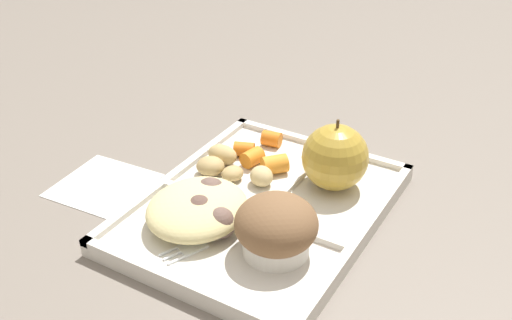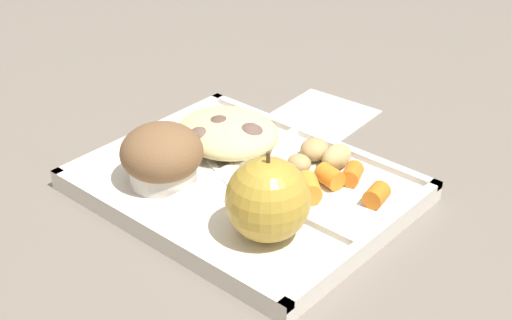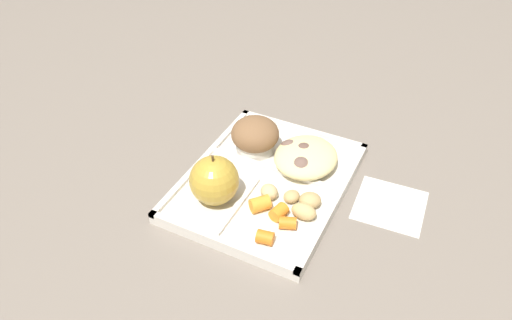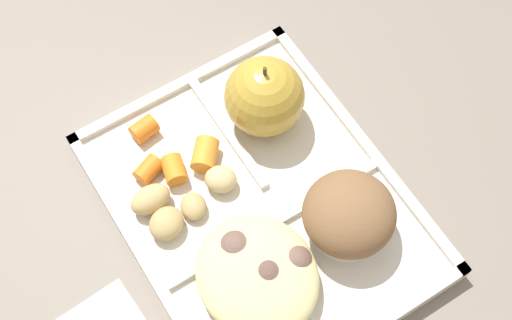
{
  "view_description": "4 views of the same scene",
  "coord_description": "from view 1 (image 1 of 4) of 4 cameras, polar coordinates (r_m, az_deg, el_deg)",
  "views": [
    {
      "loc": [
        0.5,
        0.29,
        0.42
      ],
      "look_at": [
        -0.02,
        -0.02,
        0.06
      ],
      "focal_mm": 42.89,
      "sensor_mm": 36.0,
      "label": 1
    },
    {
      "loc": [
        -0.44,
        0.48,
        0.43
      ],
      "look_at": [
        -0.03,
        0.02,
        0.06
      ],
      "focal_mm": 51.91,
      "sensor_mm": 36.0,
      "label": 2
    },
    {
      "loc": [
        -0.56,
        -0.26,
        0.57
      ],
      "look_at": [
        0.0,
        0.02,
        0.05
      ],
      "focal_mm": 34.33,
      "sensor_mm": 36.0,
      "label": 3
    },
    {
      "loc": [
        0.24,
        -0.15,
        0.68
      ],
      "look_at": [
        -0.03,
        0.01,
        0.05
      ],
      "focal_mm": 52.62,
      "sensor_mm": 36.0,
      "label": 4
    }
  ],
  "objects": [
    {
      "name": "potato_chunk_large",
      "position": [
        0.75,
        -2.21,
        -1.27
      ],
      "size": [
        0.03,
        0.03,
        0.02
      ],
      "primitive_type": "ellipsoid",
      "rotation": [
        0.0,
        0.0,
        5.93
      ],
      "color": "tan",
      "rests_on": "lunch_tray"
    },
    {
      "name": "potato_chunk_wedge",
      "position": [
        0.78,
        -3.15,
        0.5
      ],
      "size": [
        0.03,
        0.04,
        0.03
      ],
      "primitive_type": "ellipsoid",
      "rotation": [
        0.0,
        0.0,
        1.58
      ],
      "color": "tan",
      "rests_on": "lunch_tray"
    },
    {
      "name": "meatball_side",
      "position": [
        0.69,
        -4.27,
        -3.15
      ],
      "size": [
        0.04,
        0.04,
        0.04
      ],
      "primitive_type": "sphere",
      "color": "brown",
      "rests_on": "lunch_tray"
    },
    {
      "name": "paper_napkin",
      "position": [
        0.79,
        -14.03,
        -2.27
      ],
      "size": [
        0.12,
        0.12,
        0.0
      ],
      "primitive_type": "cube",
      "rotation": [
        0.0,
        0.0,
        0.06
      ],
      "color": "white",
      "rests_on": "ground"
    },
    {
      "name": "carrot_slice_back",
      "position": [
        0.82,
        1.47,
        1.99
      ],
      "size": [
        0.02,
        0.03,
        0.02
      ],
      "primitive_type": "cylinder",
      "rotation": [
        0.0,
        1.57,
        1.73
      ],
      "color": "orange",
      "rests_on": "lunch_tray"
    },
    {
      "name": "carrot_slice_large",
      "position": [
        0.77,
        -0.34,
        0.24
      ],
      "size": [
        0.03,
        0.03,
        0.02
      ],
      "primitive_type": "cylinder",
      "rotation": [
        0.0,
        1.57,
        2.91
      ],
      "color": "orange",
      "rests_on": "lunch_tray"
    },
    {
      "name": "green_apple",
      "position": [
        0.72,
        7.39,
        0.25
      ],
      "size": [
        0.08,
        0.08,
        0.09
      ],
      "color": "#B79333",
      "rests_on": "lunch_tray"
    },
    {
      "name": "bran_muffin",
      "position": [
        0.62,
        1.89,
        -6.33
      ],
      "size": [
        0.09,
        0.09,
        0.06
      ],
      "color": "silver",
      "rests_on": "lunch_tray"
    },
    {
      "name": "carrot_slice_diagonal",
      "position": [
        0.76,
        1.75,
        -0.42
      ],
      "size": [
        0.04,
        0.04,
        0.02
      ],
      "primitive_type": "cylinder",
      "rotation": [
        0.0,
        1.57,
        5.56
      ],
      "color": "orange",
      "rests_on": "lunch_tray"
    },
    {
      "name": "meatball_center",
      "position": [
        0.65,
        -3.38,
        -5.88
      ],
      "size": [
        0.03,
        0.03,
        0.03
      ],
      "primitive_type": "sphere",
      "color": "brown",
      "rests_on": "lunch_tray"
    },
    {
      "name": "egg_noodle_pile",
      "position": [
        0.67,
        -5.49,
        -4.53
      ],
      "size": [
        0.12,
        0.11,
        0.04
      ],
      "primitive_type": "ellipsoid",
      "color": "beige",
      "rests_on": "lunch_tray"
    },
    {
      "name": "ground",
      "position": [
        0.71,
        0.5,
        -5.12
      ],
      "size": [
        6.0,
        6.0,
        0.0
      ],
      "primitive_type": "plane",
      "color": "slate"
    },
    {
      "name": "carrot_slice_center",
      "position": [
        0.79,
        -1.12,
        1.0
      ],
      "size": [
        0.03,
        0.03,
        0.02
      ],
      "primitive_type": "cylinder",
      "rotation": [
        0.0,
        1.57,
        5.08
      ],
      "color": "orange",
      "rests_on": "lunch_tray"
    },
    {
      "name": "potato_chunk_small",
      "position": [
        0.73,
        0.51,
        -1.51
      ],
      "size": [
        0.04,
        0.04,
        0.02
      ],
      "primitive_type": "ellipsoid",
      "rotation": [
        0.0,
        0.0,
        5.54
      ],
      "color": "tan",
      "rests_on": "lunch_tray"
    },
    {
      "name": "meatball_front",
      "position": [
        0.66,
        -5.29,
        -4.88
      ],
      "size": [
        0.04,
        0.04,
        0.04
      ],
      "primitive_type": "sphere",
      "color": "brown",
      "rests_on": "lunch_tray"
    },
    {
      "name": "plastic_fork",
      "position": [
        0.66,
        -3.93,
        -7.15
      ],
      "size": [
        0.15,
        0.07,
        0.0
      ],
      "color": "white",
      "rests_on": "lunch_tray"
    },
    {
      "name": "lunch_tray",
      "position": [
        0.71,
        0.52,
        -4.58
      ],
      "size": [
        0.32,
        0.25,
        0.02
      ],
      "color": "silver",
      "rests_on": "ground"
    },
    {
      "name": "potato_chunk_corner",
      "position": [
        0.76,
        -4.27,
        -0.57
      ],
      "size": [
        0.04,
        0.05,
        0.02
      ],
      "primitive_type": "ellipsoid",
      "rotation": [
        0.0,
        0.0,
        2.03
      ],
      "color": "tan",
      "rests_on": "lunch_tray"
    }
  ]
}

